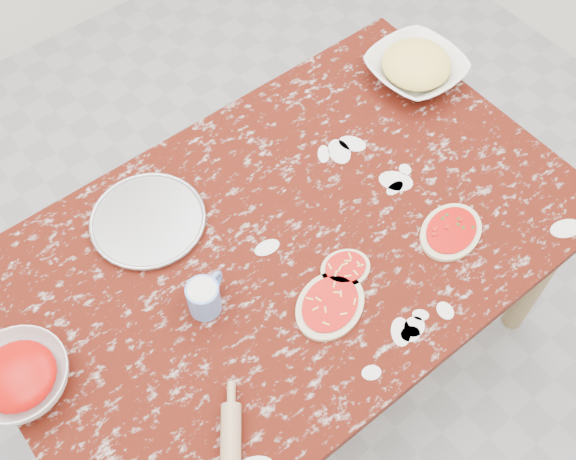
# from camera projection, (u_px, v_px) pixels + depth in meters

# --- Properties ---
(ground) EXTENTS (4.00, 4.00, 0.00)m
(ground) POSITION_uv_depth(u_px,v_px,m) (288.00, 350.00, 2.49)
(ground) COLOR gray
(worktable) EXTENTS (1.60, 1.00, 0.75)m
(worktable) POSITION_uv_depth(u_px,v_px,m) (288.00, 256.00, 1.93)
(worktable) COLOR #3B0D06
(worktable) RESTS_ON ground
(pizza_tray) EXTENTS (0.41, 0.41, 0.01)m
(pizza_tray) POSITION_uv_depth(u_px,v_px,m) (148.00, 221.00, 1.88)
(pizza_tray) COLOR #B2B2B7
(pizza_tray) RESTS_ON worktable
(sauce_bowl) EXTENTS (0.28, 0.28, 0.08)m
(sauce_bowl) POSITION_uv_depth(u_px,v_px,m) (20.00, 378.00, 1.61)
(sauce_bowl) COLOR white
(sauce_bowl) RESTS_ON worktable
(cheese_bowl) EXTENTS (0.29, 0.29, 0.07)m
(cheese_bowl) POSITION_uv_depth(u_px,v_px,m) (415.00, 69.00, 2.16)
(cheese_bowl) COLOR white
(cheese_bowl) RESTS_ON worktable
(flour_mug) EXTENTS (0.12, 0.08, 0.10)m
(flour_mug) POSITION_uv_depth(u_px,v_px,m) (205.00, 297.00, 1.71)
(flour_mug) COLOR #678FE1
(flour_mug) RESTS_ON worktable
(pizza_left) EXTENTS (0.25, 0.22, 0.02)m
(pizza_left) POSITION_uv_depth(u_px,v_px,m) (330.00, 305.00, 1.74)
(pizza_left) COLOR beige
(pizza_left) RESTS_ON worktable
(pizza_mid) EXTENTS (0.16, 0.14, 0.02)m
(pizza_mid) POSITION_uv_depth(u_px,v_px,m) (345.00, 268.00, 1.80)
(pizza_mid) COLOR beige
(pizza_mid) RESTS_ON worktable
(pizza_right) EXTENTS (0.23, 0.19, 0.02)m
(pizza_right) POSITION_uv_depth(u_px,v_px,m) (451.00, 232.00, 1.86)
(pizza_right) COLOR beige
(pizza_right) RESTS_ON worktable
(rolling_pin) EXTENTS (0.18, 0.22, 0.05)m
(rolling_pin) POSITION_uv_depth(u_px,v_px,m) (231.00, 457.00, 1.53)
(rolling_pin) COLOR tan
(rolling_pin) RESTS_ON worktable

